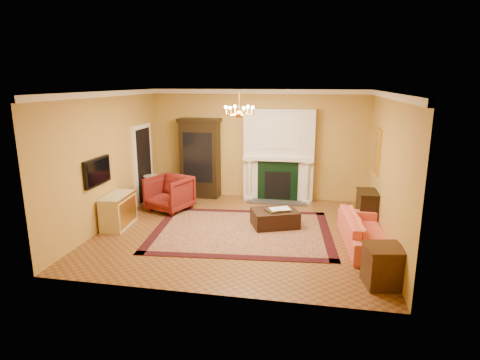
% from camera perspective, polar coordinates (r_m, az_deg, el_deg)
% --- Properties ---
extents(floor, '(6.00, 5.50, 0.02)m').
position_cam_1_polar(floor, '(8.91, -0.11, -7.30)').
color(floor, brown).
rests_on(floor, ground).
extents(ceiling, '(6.00, 5.50, 0.02)m').
position_cam_1_polar(ceiling, '(8.31, -0.12, 12.51)').
color(ceiling, white).
rests_on(ceiling, wall_back).
extents(wall_back, '(6.00, 0.02, 3.00)m').
position_cam_1_polar(wall_back, '(11.16, 2.57, 5.06)').
color(wall_back, '#BF8944').
rests_on(wall_back, floor).
extents(wall_front, '(6.00, 0.02, 3.00)m').
position_cam_1_polar(wall_front, '(5.88, -5.20, -3.08)').
color(wall_front, '#BF8944').
rests_on(wall_front, floor).
extents(wall_left, '(0.02, 5.50, 3.00)m').
position_cam_1_polar(wall_left, '(9.51, -18.24, 2.83)').
color(wall_left, '#BF8944').
rests_on(wall_left, floor).
extents(wall_right, '(0.02, 5.50, 3.00)m').
position_cam_1_polar(wall_right, '(8.46, 20.34, 1.35)').
color(wall_right, '#BF8944').
rests_on(wall_right, floor).
extents(fireplace, '(1.90, 0.70, 2.50)m').
position_cam_1_polar(fireplace, '(10.96, 5.52, 3.23)').
color(fireplace, silver).
rests_on(fireplace, wall_back).
extents(crown_molding, '(6.00, 5.50, 0.12)m').
position_cam_1_polar(crown_molding, '(9.26, 1.02, 12.21)').
color(crown_molding, white).
rests_on(crown_molding, ceiling).
extents(doorway, '(0.08, 1.05, 2.10)m').
position_cam_1_polar(doorway, '(11.06, -13.62, 2.20)').
color(doorway, white).
rests_on(doorway, wall_left).
extents(tv_panel, '(0.09, 0.95, 0.58)m').
position_cam_1_polar(tv_panel, '(9.00, -19.63, 1.14)').
color(tv_panel, black).
rests_on(tv_panel, wall_left).
extents(gilt_mirror, '(0.06, 0.76, 1.05)m').
position_cam_1_polar(gilt_mirror, '(9.79, 18.88, 3.96)').
color(gilt_mirror, gold).
rests_on(gilt_mirror, wall_right).
extents(chandelier, '(0.63, 0.55, 0.53)m').
position_cam_1_polar(chandelier, '(8.33, -0.12, 9.74)').
color(chandelier, gold).
rests_on(chandelier, ceiling).
extents(oriental_rug, '(4.12, 3.24, 0.02)m').
position_cam_1_polar(oriental_rug, '(8.88, 0.25, -7.27)').
color(oriental_rug, '#410E17').
rests_on(oriental_rug, floor).
extents(china_cabinet, '(1.08, 0.52, 2.12)m').
position_cam_1_polar(china_cabinet, '(11.32, -5.67, 2.87)').
color(china_cabinet, black).
rests_on(china_cabinet, floor).
extents(wingback_armchair, '(1.20, 1.16, 0.97)m').
position_cam_1_polar(wingback_armchair, '(10.30, -10.03, -1.67)').
color(wingback_armchair, maroon).
rests_on(wingback_armchair, floor).
extents(pedestal_table, '(0.42, 0.42, 0.76)m').
position_cam_1_polar(pedestal_table, '(11.02, -12.42, -1.01)').
color(pedestal_table, black).
rests_on(pedestal_table, floor).
extents(commode, '(0.53, 1.02, 0.74)m').
position_cam_1_polar(commode, '(9.45, -16.94, -4.23)').
color(commode, '#C0AF8D').
rests_on(commode, floor).
extents(coral_sofa, '(0.80, 2.15, 0.82)m').
position_cam_1_polar(coral_sofa, '(8.38, 17.51, -6.28)').
color(coral_sofa, '#E46948').
rests_on(coral_sofa, floor).
extents(end_table, '(0.64, 0.64, 0.64)m').
position_cam_1_polar(end_table, '(6.94, 19.68, -11.59)').
color(end_table, '#3D2210').
rests_on(end_table, floor).
extents(console_table, '(0.43, 0.71, 0.77)m').
position_cam_1_polar(console_table, '(9.57, 17.57, -3.94)').
color(console_table, black).
rests_on(console_table, floor).
extents(leather_ottoman, '(1.19, 1.04, 0.37)m').
position_cam_1_polar(leather_ottoman, '(9.13, 4.96, -5.41)').
color(leather_ottoman, black).
rests_on(leather_ottoman, oriental_rug).
extents(ottoman_tray, '(0.56, 0.54, 0.03)m').
position_cam_1_polar(ottoman_tray, '(9.04, 5.21, -4.29)').
color(ottoman_tray, black).
rests_on(ottoman_tray, leather_ottoman).
extents(book_a, '(0.20, 0.11, 0.28)m').
position_cam_1_polar(book_a, '(8.92, 4.37, -3.46)').
color(book_a, gray).
rests_on(book_a, ottoman_tray).
extents(book_b, '(0.22, 0.11, 0.31)m').
position_cam_1_polar(book_b, '(9.00, 5.70, -3.24)').
color(book_b, gray).
rests_on(book_b, ottoman_tray).
extents(topiary_left, '(0.14, 0.14, 0.39)m').
position_cam_1_polar(topiary_left, '(10.94, 2.85, 4.57)').
color(topiary_left, tan).
rests_on(topiary_left, fireplace).
extents(topiary_right, '(0.15, 0.15, 0.41)m').
position_cam_1_polar(topiary_right, '(10.84, 8.25, 4.41)').
color(topiary_right, tan).
rests_on(topiary_right, fireplace).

